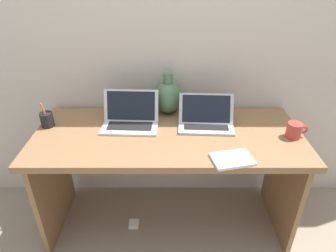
% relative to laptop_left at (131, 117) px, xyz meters
% --- Properties ---
extents(ground_plane, '(6.00, 6.00, 0.00)m').
position_rel_laptop_left_xyz_m(ground_plane, '(0.24, -0.11, -0.82)').
color(ground_plane, gray).
extents(back_wall, '(4.40, 0.04, 2.40)m').
position_rel_laptop_left_xyz_m(back_wall, '(0.24, 0.27, 0.38)').
color(back_wall, beige).
rests_on(back_wall, ground).
extents(desk, '(1.63, 0.68, 0.76)m').
position_rel_laptop_left_xyz_m(desk, '(0.24, -0.11, -0.21)').
color(desk, olive).
rests_on(desk, ground).
extents(laptop_left, '(0.36, 0.24, 0.21)m').
position_rel_laptop_left_xyz_m(laptop_left, '(0.00, 0.00, 0.00)').
color(laptop_left, silver).
rests_on(laptop_left, desk).
extents(laptop_right, '(0.35, 0.23, 0.19)m').
position_rel_laptop_left_xyz_m(laptop_right, '(0.48, -0.01, -0.01)').
color(laptop_right, '#B2B2B7').
rests_on(laptop_right, desk).
extents(green_vase, '(0.19, 0.19, 0.28)m').
position_rel_laptop_left_xyz_m(green_vase, '(0.24, 0.17, 0.06)').
color(green_vase, '#47704C').
rests_on(green_vase, desk).
extents(notebook_stack, '(0.24, 0.19, 0.02)m').
position_rel_laptop_left_xyz_m(notebook_stack, '(0.58, -0.39, -0.05)').
color(notebook_stack, white).
rests_on(notebook_stack, desk).
extents(coffee_mug, '(0.13, 0.09, 0.09)m').
position_rel_laptop_left_xyz_m(coffee_mug, '(0.98, -0.15, -0.01)').
color(coffee_mug, '#B23D33').
rests_on(coffee_mug, desk).
extents(pen_cup, '(0.08, 0.08, 0.17)m').
position_rel_laptop_left_xyz_m(pen_cup, '(-0.52, -0.02, -0.01)').
color(pen_cup, black).
rests_on(pen_cup, desk).
extents(power_brick, '(0.07, 0.07, 0.03)m').
position_rel_laptop_left_xyz_m(power_brick, '(-0.01, -0.15, -0.80)').
color(power_brick, white).
rests_on(power_brick, ground).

